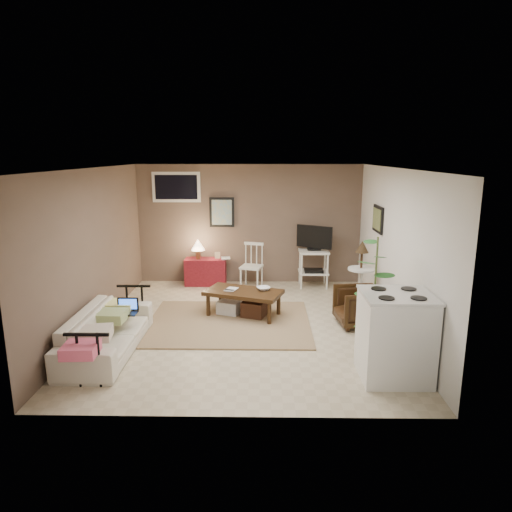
{
  "coord_description": "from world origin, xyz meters",
  "views": [
    {
      "loc": [
        0.29,
        -6.64,
        2.61
      ],
      "look_at": [
        0.17,
        0.35,
        1.03
      ],
      "focal_mm": 32.0,
      "sensor_mm": 36.0,
      "label": 1
    }
  ],
  "objects_px": {
    "tv_stand": "(314,255)",
    "side_table": "(361,267)",
    "sofa": "(106,325)",
    "red_console": "(205,269)",
    "coffee_table": "(243,301)",
    "potted_plant": "(375,294)",
    "spindle_chair": "(252,267)",
    "armchair": "(358,305)",
    "stove": "(395,336)"
  },
  "relations": [
    {
      "from": "potted_plant",
      "to": "armchair",
      "type": "bearing_deg",
      "value": 87.24
    },
    {
      "from": "red_console",
      "to": "armchair",
      "type": "height_order",
      "value": "red_console"
    },
    {
      "from": "spindle_chair",
      "to": "stove",
      "type": "xyz_separation_m",
      "value": [
        1.78,
        -3.72,
        0.11
      ]
    },
    {
      "from": "spindle_chair",
      "to": "side_table",
      "type": "relative_size",
      "value": 0.74
    },
    {
      "from": "red_console",
      "to": "tv_stand",
      "type": "height_order",
      "value": "tv_stand"
    },
    {
      "from": "tv_stand",
      "to": "potted_plant",
      "type": "xyz_separation_m",
      "value": [
        0.42,
        -3.25,
        0.22
      ]
    },
    {
      "from": "sofa",
      "to": "red_console",
      "type": "relative_size",
      "value": 2.06
    },
    {
      "from": "coffee_table",
      "to": "red_console",
      "type": "bearing_deg",
      "value": 115.08
    },
    {
      "from": "tv_stand",
      "to": "coffee_table",
      "type": "bearing_deg",
      "value": -127.48
    },
    {
      "from": "coffee_table",
      "to": "side_table",
      "type": "xyz_separation_m",
      "value": [
        1.98,
        0.41,
        0.48
      ]
    },
    {
      "from": "sofa",
      "to": "armchair",
      "type": "xyz_separation_m",
      "value": [
        3.56,
        1.02,
        -0.05
      ]
    },
    {
      "from": "tv_stand",
      "to": "stove",
      "type": "distance_m",
      "value": 3.82
    },
    {
      "from": "side_table",
      "to": "stove",
      "type": "distance_m",
      "value": 2.47
    },
    {
      "from": "side_table",
      "to": "potted_plant",
      "type": "bearing_deg",
      "value": -97.1
    },
    {
      "from": "tv_stand",
      "to": "stove",
      "type": "bearing_deg",
      "value": -81.72
    },
    {
      "from": "side_table",
      "to": "potted_plant",
      "type": "distance_m",
      "value": 1.96
    },
    {
      "from": "tv_stand",
      "to": "side_table",
      "type": "relative_size",
      "value": 1.04
    },
    {
      "from": "spindle_chair",
      "to": "armchair",
      "type": "distance_m",
      "value": 2.66
    },
    {
      "from": "sofa",
      "to": "potted_plant",
      "type": "xyz_separation_m",
      "value": [
        3.5,
        -0.14,
        0.49
      ]
    },
    {
      "from": "red_console",
      "to": "potted_plant",
      "type": "height_order",
      "value": "potted_plant"
    },
    {
      "from": "spindle_chair",
      "to": "coffee_table",
      "type": "bearing_deg",
      "value": -93.36
    },
    {
      "from": "spindle_chair",
      "to": "sofa",
      "type": "bearing_deg",
      "value": -121.2
    },
    {
      "from": "tv_stand",
      "to": "potted_plant",
      "type": "distance_m",
      "value": 3.29
    },
    {
      "from": "stove",
      "to": "side_table",
      "type": "bearing_deg",
      "value": 87.49
    },
    {
      "from": "armchair",
      "to": "potted_plant",
      "type": "xyz_separation_m",
      "value": [
        -0.06,
        -1.16,
        0.54
      ]
    },
    {
      "from": "red_console",
      "to": "spindle_chair",
      "type": "xyz_separation_m",
      "value": [
        0.95,
        -0.14,
        0.09
      ]
    },
    {
      "from": "sofa",
      "to": "tv_stand",
      "type": "height_order",
      "value": "tv_stand"
    },
    {
      "from": "spindle_chair",
      "to": "tv_stand",
      "type": "distance_m",
      "value": 1.25
    },
    {
      "from": "spindle_chair",
      "to": "tv_stand",
      "type": "height_order",
      "value": "tv_stand"
    },
    {
      "from": "sofa",
      "to": "spindle_chair",
      "type": "relative_size",
      "value": 2.21
    },
    {
      "from": "side_table",
      "to": "stove",
      "type": "relative_size",
      "value": 1.13
    },
    {
      "from": "side_table",
      "to": "armchair",
      "type": "height_order",
      "value": "side_table"
    },
    {
      "from": "stove",
      "to": "armchair",
      "type": "bearing_deg",
      "value": 92.67
    },
    {
      "from": "spindle_chair",
      "to": "stove",
      "type": "bearing_deg",
      "value": -64.5
    },
    {
      "from": "tv_stand",
      "to": "spindle_chair",
      "type": "bearing_deg",
      "value": -177.59
    },
    {
      "from": "spindle_chair",
      "to": "potted_plant",
      "type": "relative_size",
      "value": 0.54
    },
    {
      "from": "coffee_table",
      "to": "potted_plant",
      "type": "distance_m",
      "value": 2.39
    },
    {
      "from": "coffee_table",
      "to": "sofa",
      "type": "height_order",
      "value": "sofa"
    },
    {
      "from": "red_console",
      "to": "spindle_chair",
      "type": "bearing_deg",
      "value": -8.45
    },
    {
      "from": "red_console",
      "to": "potted_plant",
      "type": "xyz_separation_m",
      "value": [
        2.59,
        -3.34,
        0.54
      ]
    },
    {
      "from": "coffee_table",
      "to": "red_console",
      "type": "distance_m",
      "value": 2.01
    },
    {
      "from": "sofa",
      "to": "red_console",
      "type": "xyz_separation_m",
      "value": [
        0.91,
        3.21,
        -0.05
      ]
    },
    {
      "from": "side_table",
      "to": "spindle_chair",
      "type": "bearing_deg",
      "value": 146.19
    },
    {
      "from": "armchair",
      "to": "stove",
      "type": "bearing_deg",
      "value": -5.0
    },
    {
      "from": "coffee_table",
      "to": "armchair",
      "type": "xyz_separation_m",
      "value": [
        1.8,
        -0.37,
        0.08
      ]
    },
    {
      "from": "stove",
      "to": "sofa",
      "type": "bearing_deg",
      "value": 169.76
    },
    {
      "from": "side_table",
      "to": "armchair",
      "type": "distance_m",
      "value": 0.9
    },
    {
      "from": "coffee_table",
      "to": "side_table",
      "type": "distance_m",
      "value": 2.08
    },
    {
      "from": "armchair",
      "to": "potted_plant",
      "type": "distance_m",
      "value": 1.28
    },
    {
      "from": "spindle_chair",
      "to": "potted_plant",
      "type": "xyz_separation_m",
      "value": [
        1.64,
        -3.2,
        0.45
      ]
    }
  ]
}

